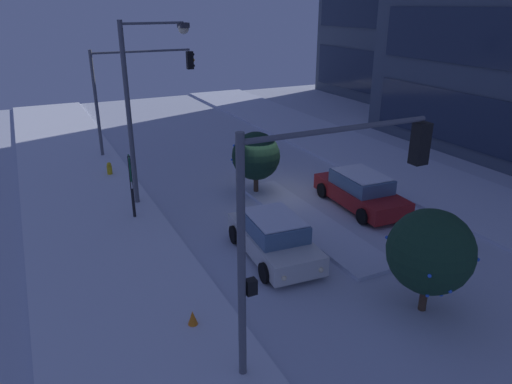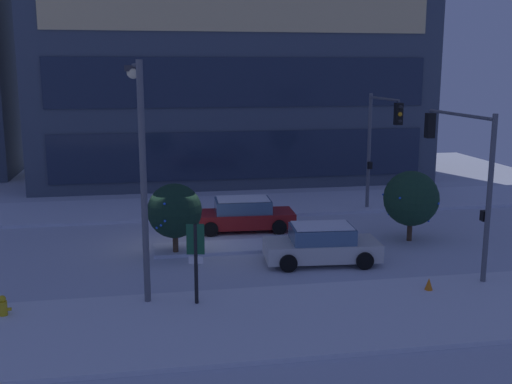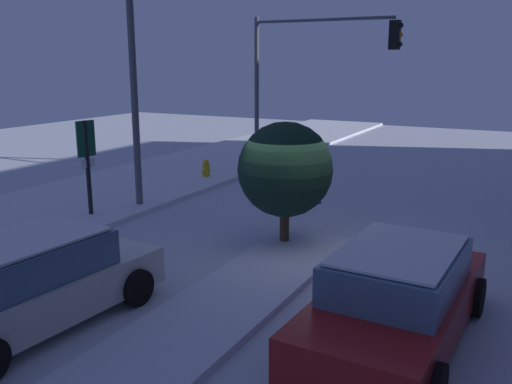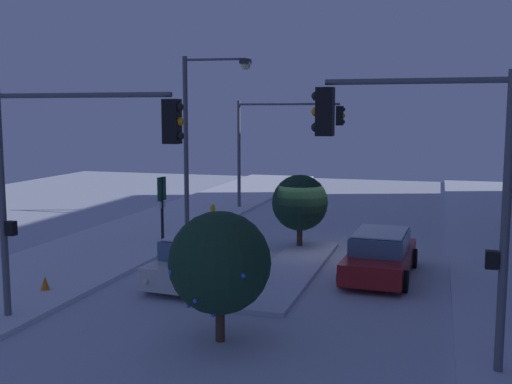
# 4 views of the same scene
# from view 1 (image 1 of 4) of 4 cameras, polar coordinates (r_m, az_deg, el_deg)

# --- Properties ---
(ground) EXTENTS (52.00, 52.00, 0.00)m
(ground) POSITION_cam_1_polar(r_m,az_deg,el_deg) (21.97, 1.39, -0.18)
(ground) COLOR silver
(curb_strip_near) EXTENTS (52.00, 5.20, 0.14)m
(curb_strip_near) POSITION_cam_1_polar(r_m,az_deg,el_deg) (19.88, -18.64, -3.58)
(curb_strip_near) COLOR silver
(curb_strip_near) RESTS_ON ground
(curb_strip_far) EXTENTS (52.00, 5.20, 0.14)m
(curb_strip_far) POSITION_cam_1_polar(r_m,az_deg,el_deg) (26.17, 16.47, 2.71)
(curb_strip_far) COLOR silver
(curb_strip_far) RESTS_ON ground
(median_strip) EXTENTS (9.00, 1.80, 0.14)m
(median_strip) POSITION_cam_1_polar(r_m,az_deg,el_deg) (19.20, 6.08, -3.41)
(median_strip) COLOR silver
(median_strip) RESTS_ON ground
(office_tower_secondary) EXTENTS (13.12, 8.54, 15.97)m
(office_tower_secondary) POSITION_cam_1_polar(r_m,az_deg,el_deg) (46.81, 16.82, 20.54)
(office_tower_secondary) COLOR #424C5B
(office_tower_secondary) RESTS_ON ground
(car_near) EXTENTS (4.54, 2.32, 1.49)m
(car_near) POSITION_cam_1_polar(r_m,az_deg,el_deg) (16.37, 2.14, -5.43)
(car_near) COLOR silver
(car_near) RESTS_ON ground
(car_far) EXTENTS (4.83, 2.25, 1.49)m
(car_far) POSITION_cam_1_polar(r_m,az_deg,el_deg) (20.80, 12.37, 0.14)
(car_far) COLOR maroon
(car_far) RESTS_ON ground
(traffic_light_corner_near_right) EXTENTS (0.32, 5.02, 5.88)m
(traffic_light_corner_near_right) POSITION_cam_1_polar(r_m,az_deg,el_deg) (10.58, 7.89, -1.21)
(traffic_light_corner_near_right) COLOR #565960
(traffic_light_corner_near_right) RESTS_ON ground
(traffic_light_corner_near_left) EXTENTS (0.32, 5.84, 5.90)m
(traffic_light_corner_near_left) POSITION_cam_1_polar(r_m,az_deg,el_deg) (28.10, -13.89, 12.93)
(traffic_light_corner_near_left) COLOR #565960
(traffic_light_corner_near_left) RESTS_ON ground
(street_lamp_arched) EXTENTS (0.61, 2.89, 7.58)m
(street_lamp_arched) POSITION_cam_1_polar(r_m,az_deg,el_deg) (20.25, -13.06, 11.97)
(street_lamp_arched) COLOR #565960
(street_lamp_arched) RESTS_ON ground
(fire_hydrant) EXTENTS (0.48, 0.26, 0.76)m
(fire_hydrant) POSITION_cam_1_polar(r_m,az_deg,el_deg) (25.11, -17.09, 2.55)
(fire_hydrant) COLOR gold
(fire_hydrant) RESTS_ON ground
(parking_info_sign) EXTENTS (0.55, 0.14, 2.68)m
(parking_info_sign) POSITION_cam_1_polar(r_m,az_deg,el_deg) (19.31, -14.70, 1.42)
(parking_info_sign) COLOR black
(parking_info_sign) RESTS_ON ground
(decorated_tree_median) EXTENTS (2.37, 2.37, 3.05)m
(decorated_tree_median) POSITION_cam_1_polar(r_m,az_deg,el_deg) (13.89, 20.10, -6.71)
(decorated_tree_median) COLOR #473323
(decorated_tree_median) RESTS_ON ground
(decorated_tree_left_of_median) EXTENTS (2.16, 2.16, 2.90)m
(decorated_tree_left_of_median) POSITION_cam_1_polar(r_m,az_deg,el_deg) (21.31, -0.00, 4.31)
(decorated_tree_left_of_median) COLOR #473323
(decorated_tree_left_of_median) RESTS_ON ground
(construction_cone) EXTENTS (0.36, 0.36, 0.55)m
(construction_cone) POSITION_cam_1_polar(r_m,az_deg,el_deg) (13.30, -7.56, -14.89)
(construction_cone) COLOR orange
(construction_cone) RESTS_ON ground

